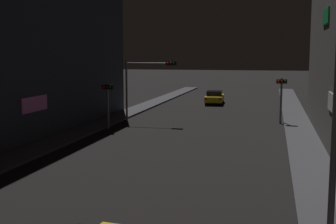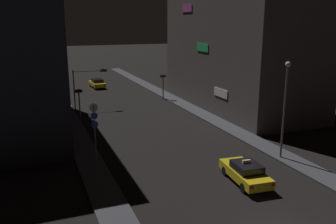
{
  "view_description": "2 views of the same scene",
  "coord_description": "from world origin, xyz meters",
  "views": [
    {
      "loc": [
        5.39,
        -2.05,
        5.28
      ],
      "look_at": [
        0.72,
        17.3,
        2.66
      ],
      "focal_mm": 46.67,
      "sensor_mm": 36.0,
      "label": 1
    },
    {
      "loc": [
        -11.07,
        -12.74,
        10.49
      ],
      "look_at": [
        0.76,
        17.26,
        2.29
      ],
      "focal_mm": 38.24,
      "sensor_mm": 36.0,
      "label": 2
    }
  ],
  "objects": [
    {
      "name": "traffic_light_left_kerb",
      "position": [
        -6.02,
        26.92,
        2.37
      ],
      "size": [
        0.8,
        0.42,
        3.27
      ],
      "color": "slate",
      "rests_on": "ground_plane"
    },
    {
      "name": "far_car",
      "position": [
        -0.73,
        44.79,
        0.73
      ],
      "size": [
        2.05,
        4.55,
        1.42
      ],
      "color": "yellow",
      "rests_on": "ground_plane"
    },
    {
      "name": "traffic_light_overhead",
      "position": [
        -4.39,
        31.03,
        3.56
      ],
      "size": [
        4.15,
        0.42,
        4.87
      ],
      "color": "slate",
      "rests_on": "ground_plane"
    },
    {
      "name": "building_facade_left",
      "position": [
        -13.22,
        25.44,
        6.68
      ],
      "size": [
        9.95,
        22.69,
        13.36
      ],
      "color": "#282D38",
      "rests_on": "ground_plane"
    },
    {
      "name": "traffic_light_right_kerb",
      "position": [
        6.02,
        32.39,
        2.53
      ],
      "size": [
        0.8,
        0.41,
        3.51
      ],
      "color": "slate",
      "rests_on": "ground_plane"
    },
    {
      "name": "sidewalk_left",
      "position": [
        -7.28,
        32.25,
        0.08
      ],
      "size": [
        2.02,
        68.5,
        0.15
      ],
      "primitive_type": "cube",
      "color": "#424247",
      "rests_on": "ground_plane"
    },
    {
      "name": "sidewalk_right",
      "position": [
        7.28,
        32.25,
        0.08
      ],
      "size": [
        2.02,
        68.5,
        0.15
      ],
      "primitive_type": "cube",
      "color": "#424247",
      "rests_on": "ground_plane"
    }
  ]
}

